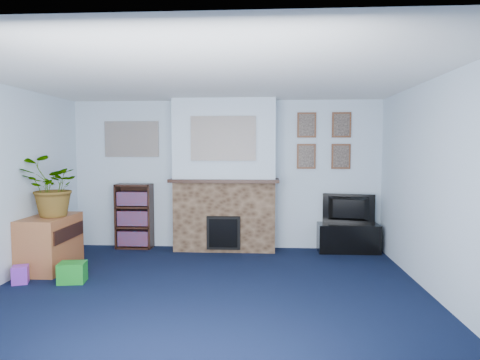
# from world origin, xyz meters

# --- Properties ---
(floor) EXTENTS (5.00, 4.50, 0.01)m
(floor) POSITION_xyz_m (0.00, 0.00, 0.00)
(floor) COLOR black
(floor) RESTS_ON ground
(ceiling) EXTENTS (5.00, 4.50, 0.01)m
(ceiling) POSITION_xyz_m (0.00, 0.00, 2.40)
(ceiling) COLOR white
(ceiling) RESTS_ON wall_back
(wall_back) EXTENTS (5.00, 0.04, 2.40)m
(wall_back) POSITION_xyz_m (0.00, 2.25, 1.20)
(wall_back) COLOR silver
(wall_back) RESTS_ON ground
(wall_front) EXTENTS (5.00, 0.04, 2.40)m
(wall_front) POSITION_xyz_m (0.00, -2.25, 1.20)
(wall_front) COLOR silver
(wall_front) RESTS_ON ground
(wall_right) EXTENTS (0.04, 4.50, 2.40)m
(wall_right) POSITION_xyz_m (2.50, 0.00, 1.20)
(wall_right) COLOR silver
(wall_right) RESTS_ON ground
(chimney_breast) EXTENTS (1.72, 0.50, 2.40)m
(chimney_breast) POSITION_xyz_m (0.00, 2.05, 1.18)
(chimney_breast) COLOR brown
(chimney_breast) RESTS_ON ground
(collage_main) EXTENTS (1.00, 0.03, 0.68)m
(collage_main) POSITION_xyz_m (0.00, 1.84, 1.78)
(collage_main) COLOR gray
(collage_main) RESTS_ON chimney_breast
(collage_left) EXTENTS (0.90, 0.03, 0.58)m
(collage_left) POSITION_xyz_m (-1.55, 2.23, 1.78)
(collage_left) COLOR gray
(collage_left) RESTS_ON wall_back
(portrait_tl) EXTENTS (0.30, 0.03, 0.40)m
(portrait_tl) POSITION_xyz_m (1.30, 2.23, 2.00)
(portrait_tl) COLOR brown
(portrait_tl) RESTS_ON wall_back
(portrait_tr) EXTENTS (0.30, 0.03, 0.40)m
(portrait_tr) POSITION_xyz_m (1.85, 2.23, 2.00)
(portrait_tr) COLOR brown
(portrait_tr) RESTS_ON wall_back
(portrait_bl) EXTENTS (0.30, 0.03, 0.40)m
(portrait_bl) POSITION_xyz_m (1.30, 2.23, 1.50)
(portrait_bl) COLOR brown
(portrait_bl) RESTS_ON wall_back
(portrait_br) EXTENTS (0.30, 0.03, 0.40)m
(portrait_br) POSITION_xyz_m (1.85, 2.23, 1.50)
(portrait_br) COLOR brown
(portrait_br) RESTS_ON wall_back
(tv_stand) EXTENTS (0.94, 0.40, 0.45)m
(tv_stand) POSITION_xyz_m (1.95, 2.03, 0.23)
(tv_stand) COLOR black
(tv_stand) RESTS_ON ground
(television) EXTENTS (0.81, 0.27, 0.46)m
(television) POSITION_xyz_m (1.95, 2.05, 0.68)
(television) COLOR black
(television) RESTS_ON tv_stand
(bookshelf) EXTENTS (0.58, 0.28, 1.05)m
(bookshelf) POSITION_xyz_m (-1.49, 2.11, 0.50)
(bookshelf) COLOR black
(bookshelf) RESTS_ON ground
(sideboard) EXTENTS (0.51, 0.92, 0.72)m
(sideboard) POSITION_xyz_m (-2.24, 0.81, 0.35)
(sideboard) COLOR #995731
(sideboard) RESTS_ON ground
(potted_plant) EXTENTS (0.97, 0.97, 0.81)m
(potted_plant) POSITION_xyz_m (-2.19, 0.76, 1.13)
(potted_plant) COLOR #26661E
(potted_plant) RESTS_ON sideboard
(mantel_clock) EXTENTS (0.11, 0.06, 0.15)m
(mantel_clock) POSITION_xyz_m (-0.08, 2.00, 1.22)
(mantel_clock) COLOR gold
(mantel_clock) RESTS_ON chimney_breast
(mantel_candle) EXTENTS (0.05, 0.05, 0.16)m
(mantel_candle) POSITION_xyz_m (0.38, 2.00, 1.23)
(mantel_candle) COLOR #B2BFC6
(mantel_candle) RESTS_ON chimney_breast
(mantel_teddy) EXTENTS (0.12, 0.12, 0.12)m
(mantel_teddy) POSITION_xyz_m (-0.63, 2.00, 1.22)
(mantel_teddy) COLOR slate
(mantel_teddy) RESTS_ON chimney_breast
(mantel_can) EXTENTS (0.06, 0.06, 0.13)m
(mantel_can) POSITION_xyz_m (0.69, 2.00, 1.21)
(mantel_can) COLOR purple
(mantel_can) RESTS_ON chimney_breast
(green_crate) EXTENTS (0.34, 0.29, 0.25)m
(green_crate) POSITION_xyz_m (-1.69, 0.27, 0.14)
(green_crate) COLOR #198C26
(green_crate) RESTS_ON ground
(toy_ball) EXTENTS (0.20, 0.20, 0.20)m
(toy_ball) POSITION_xyz_m (-2.33, 1.14, 0.09)
(toy_ball) COLOR yellow
(toy_ball) RESTS_ON ground
(toy_block) EXTENTS (0.23, 0.23, 0.21)m
(toy_block) POSITION_xyz_m (-2.30, 0.19, 0.11)
(toy_block) COLOR purple
(toy_block) RESTS_ON ground
(toy_tube) EXTENTS (0.35, 0.15, 0.20)m
(toy_tube) POSITION_xyz_m (-2.03, 0.61, 0.07)
(toy_tube) COLOR red
(toy_tube) RESTS_ON ground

